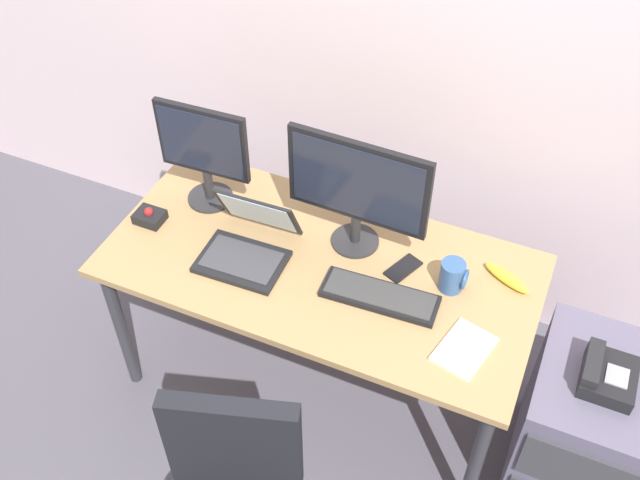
{
  "coord_description": "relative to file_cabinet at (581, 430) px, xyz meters",
  "views": [
    {
      "loc": [
        0.73,
        -1.66,
        2.68
      ],
      "look_at": [
        0.0,
        0.0,
        0.84
      ],
      "focal_mm": 40.96,
      "sensor_mm": 36.0,
      "label": 1
    }
  ],
  "objects": [
    {
      "name": "monitor_side",
      "position": [
        -1.59,
        0.19,
        0.64
      ],
      "size": [
        0.37,
        0.18,
        0.43
      ],
      "color": "#262628",
      "rests_on": "desk"
    },
    {
      "name": "ground_plane",
      "position": [
        -1.04,
        0.04,
        -0.33
      ],
      "size": [
        8.0,
        8.0,
        0.0
      ],
      "primitive_type": "plane",
      "color": "#4C4954"
    },
    {
      "name": "trackball_mouse",
      "position": [
        -1.74,
        -0.02,
        0.42
      ],
      "size": [
        0.11,
        0.09,
        0.07
      ],
      "color": "black",
      "rests_on": "desk"
    },
    {
      "name": "banana",
      "position": [
        -0.4,
        0.22,
        0.41
      ],
      "size": [
        0.19,
        0.12,
        0.04
      ],
      "primitive_type": "ellipsoid",
      "rotation": [
        0.0,
        0.0,
        2.7
      ],
      "color": "yellow",
      "rests_on": "desk"
    },
    {
      "name": "paper_notepad",
      "position": [
        -0.46,
        -0.13,
        0.4
      ],
      "size": [
        0.19,
        0.24,
        0.01
      ],
      "primitive_type": "cube",
      "rotation": [
        0.0,
        0.0,
        -0.24
      ],
      "color": "white",
      "rests_on": "desk"
    },
    {
      "name": "laptop",
      "position": [
        -1.31,
        -0.02,
        0.45
      ],
      "size": [
        0.32,
        0.33,
        0.22
      ],
      "color": "black",
      "rests_on": "desk"
    },
    {
      "name": "desk",
      "position": [
        -1.04,
        0.04,
        0.32
      ],
      "size": [
        1.58,
        0.77,
        0.72
      ],
      "color": "#9D7A4E",
      "rests_on": "ground"
    },
    {
      "name": "keyboard",
      "position": [
        -0.79,
        -0.03,
        0.41
      ],
      "size": [
        0.42,
        0.16,
        0.03
      ],
      "color": "black",
      "rests_on": "desk"
    },
    {
      "name": "coffee_mug",
      "position": [
        -0.57,
        0.12,
        0.45
      ],
      "size": [
        0.1,
        0.09,
        0.12
      ],
      "color": "#315386",
      "rests_on": "desk"
    },
    {
      "name": "cell_phone",
      "position": [
        -0.76,
        0.13,
        0.4
      ],
      "size": [
        0.12,
        0.16,
        0.01
      ],
      "primitive_type": "cube",
      "rotation": [
        0.0,
        0.0,
        -0.4
      ],
      "color": "black",
      "rests_on": "desk"
    },
    {
      "name": "file_cabinet",
      "position": [
        0.0,
        0.0,
        0.0
      ],
      "size": [
        0.42,
        0.53,
        0.66
      ],
      "color": "#575268",
      "rests_on": "ground"
    },
    {
      "name": "desk_phone",
      "position": [
        -0.01,
        -0.02,
        0.36
      ],
      "size": [
        0.17,
        0.2,
        0.09
      ],
      "color": "black",
      "rests_on": "file_cabinet"
    },
    {
      "name": "monitor_main",
      "position": [
        -0.97,
        0.19,
        0.67
      ],
      "size": [
        0.53,
        0.18,
        0.46
      ],
      "color": "#262628",
      "rests_on": "desk"
    },
    {
      "name": "back_wall",
      "position": [
        -1.04,
        0.78,
        1.07
      ],
      "size": [
        6.0,
        0.1,
        2.8
      ],
      "primitive_type": "cube",
      "color": "beige",
      "rests_on": "ground"
    }
  ]
}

